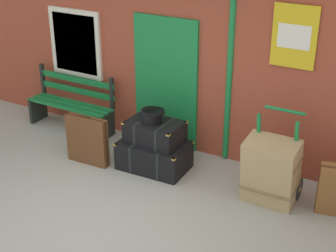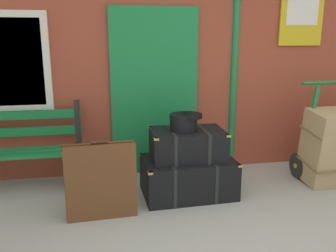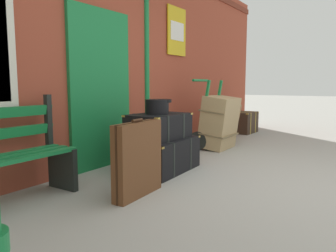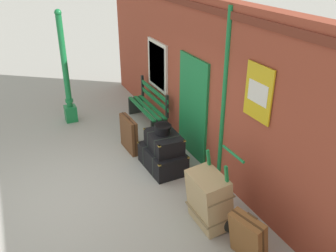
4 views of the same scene
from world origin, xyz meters
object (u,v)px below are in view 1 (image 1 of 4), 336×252
object	(u,v)px
round_hatbox	(152,115)
large_brown_trunk	(271,171)
platform_bench	(72,104)
suitcase_brown	(87,140)
steamer_trunk_base	(154,155)
steamer_trunk_middle	(155,132)
porters_trolley	(274,178)

from	to	relation	value
round_hatbox	large_brown_trunk	world-z (taller)	round_hatbox
platform_bench	large_brown_trunk	distance (m)	3.80
suitcase_brown	steamer_trunk_base	bearing A→B (deg)	20.41
platform_bench	steamer_trunk_base	world-z (taller)	platform_bench
steamer_trunk_middle	large_brown_trunk	bearing A→B (deg)	-1.67
steamer_trunk_middle	steamer_trunk_base	bearing A→B (deg)	-84.64
porters_trolley	suitcase_brown	xyz separation A→B (m)	(-2.75, -0.51, 0.10)
steamer_trunk_base	porters_trolley	world-z (taller)	porters_trolley
round_hatbox	porters_trolley	size ratio (longest dim) A/B	0.29
platform_bench	porters_trolley	xyz separation A→B (m)	(3.77, -0.37, -0.17)
steamer_trunk_base	large_brown_trunk	bearing A→B (deg)	-0.60
platform_bench	steamer_trunk_middle	xyz separation A→B (m)	(1.97, -0.49, 0.14)
porters_trolley	steamer_trunk_base	bearing A→B (deg)	-175.11
platform_bench	porters_trolley	bearing A→B (deg)	-5.58
platform_bench	steamer_trunk_middle	bearing A→B (deg)	-13.91
steamer_trunk_base	round_hatbox	world-z (taller)	round_hatbox
steamer_trunk_middle	suitcase_brown	world-z (taller)	suitcase_brown
round_hatbox	large_brown_trunk	bearing A→B (deg)	-1.31
steamer_trunk_middle	round_hatbox	bearing A→B (deg)	-166.23
round_hatbox	porters_trolley	bearing A→B (deg)	4.05
steamer_trunk_base	porters_trolley	size ratio (longest dim) A/B	0.86
steamer_trunk_base	suitcase_brown	world-z (taller)	suitcase_brown
round_hatbox	porters_trolley	distance (m)	1.93
large_brown_trunk	suitcase_brown	xyz separation A→B (m)	(-2.75, -0.34, -0.09)
porters_trolley	large_brown_trunk	distance (m)	0.26
platform_bench	steamer_trunk_middle	distance (m)	2.03
steamer_trunk_base	suitcase_brown	size ratio (longest dim) A/B	1.31
platform_bench	round_hatbox	size ratio (longest dim) A/B	4.52
steamer_trunk_base	large_brown_trunk	xyz separation A→B (m)	(1.79, -0.02, 0.25)
platform_bench	large_brown_trunk	xyz separation A→B (m)	(3.77, -0.54, 0.02)
round_hatbox	porters_trolley	xyz separation A→B (m)	(1.84, 0.13, -0.57)
large_brown_trunk	steamer_trunk_middle	bearing A→B (deg)	178.33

